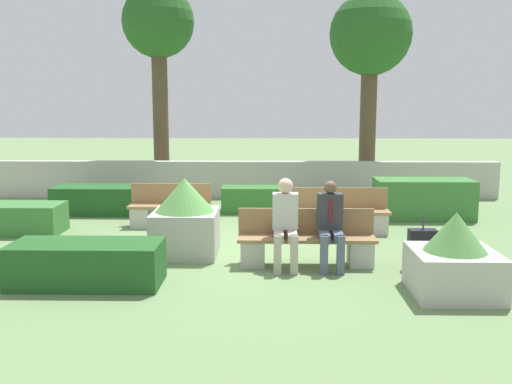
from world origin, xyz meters
TOP-DOWN VIEW (x-y plane):
  - ground_plane at (0.00, 0.00)m, footprint 60.00×60.00m
  - perimeter_wall at (0.00, 5.28)m, footprint 12.93×0.30m
  - bench_front at (1.14, -0.92)m, footprint 2.09×0.48m
  - bench_left_side at (1.95, 1.25)m, footprint 1.79×0.48m
  - bench_right_side at (-1.40, 1.75)m, footprint 1.62×0.48m
  - person_seated_man at (1.48, -1.07)m, footprint 0.38×0.63m
  - person_seated_woman at (0.81, -1.06)m, footprint 0.38×0.63m
  - hedge_block_near_left at (3.87, 2.66)m, footprint 2.04×0.89m
  - hedge_block_near_right at (-1.90, -1.95)m, footprint 2.02×0.84m
  - hedge_block_mid_left at (-3.11, 3.07)m, footprint 2.17×0.89m
  - hedge_block_mid_right at (-4.39, 1.10)m, footprint 2.07×0.84m
  - hedge_block_far_left at (0.18, 3.31)m, footprint 1.32×0.69m
  - planter_corner_left at (-0.78, -0.39)m, footprint 1.03×1.03m
  - planter_corner_right at (2.95, -2.25)m, footprint 1.07×1.07m
  - suitcase at (2.83, -1.15)m, footprint 0.40×0.21m
  - tree_leftmost at (-2.37, 6.15)m, footprint 1.91×1.91m
  - tree_center_left at (3.22, 5.97)m, footprint 2.14×2.14m

SIDE VIEW (x-z plane):
  - ground_plane at x=0.00m, z-range 0.00..0.00m
  - hedge_block_mid_right at x=-4.39m, z-range 0.00..0.56m
  - hedge_block_far_left at x=0.18m, z-range 0.00..0.58m
  - hedge_block_near_right at x=-1.90m, z-range 0.00..0.59m
  - suitcase at x=2.83m, z-range -0.10..0.71m
  - hedge_block_mid_left at x=-3.11m, z-range 0.00..0.61m
  - bench_right_side at x=-1.40m, z-range -0.11..0.73m
  - bench_left_side at x=1.95m, z-range -0.10..0.74m
  - bench_front at x=1.14m, z-range -0.09..0.75m
  - hedge_block_near_left at x=3.87m, z-range 0.00..0.84m
  - planter_corner_right at x=2.95m, z-range -0.08..1.00m
  - perimeter_wall at x=0.00m, z-range 0.00..0.95m
  - planter_corner_left at x=-0.78m, z-range -0.02..1.24m
  - person_seated_man at x=1.48m, z-range 0.06..1.36m
  - person_seated_woman at x=0.81m, z-range 0.07..1.41m
  - tree_center_left at x=3.22m, z-range 1.42..6.70m
  - tree_leftmost at x=-2.37m, z-range 1.57..7.10m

